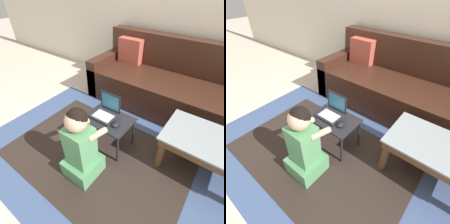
{
  "view_description": "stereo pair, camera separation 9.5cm",
  "coord_description": "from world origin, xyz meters",
  "views": [
    {
      "loc": [
        0.81,
        -0.98,
        1.55
      ],
      "look_at": [
        -0.01,
        0.15,
        0.44
      ],
      "focal_mm": 28.0,
      "sensor_mm": 36.0,
      "label": 1
    },
    {
      "loc": [
        0.89,
        -0.92,
        1.55
      ],
      "look_at": [
        -0.01,
        0.15,
        0.44
      ],
      "focal_mm": 28.0,
      "sensor_mm": 36.0,
      "label": 2
    }
  ],
  "objects": [
    {
      "name": "laptop_desk",
      "position": [
        -0.01,
        0.1,
        0.32
      ],
      "size": [
        0.49,
        0.35,
        0.38
      ],
      "color": "black",
      "rests_on": "ground_plane"
    },
    {
      "name": "laptop",
      "position": [
        -0.07,
        0.13,
        0.42
      ],
      "size": [
        0.25,
        0.22,
        0.23
      ],
      "color": "#232328",
      "rests_on": "laptop_desk"
    },
    {
      "name": "computer_mouse",
      "position": [
        0.1,
        0.06,
        0.39
      ],
      "size": [
        0.07,
        0.1,
        0.04
      ],
      "color": "black",
      "rests_on": "laptop_desk"
    },
    {
      "name": "ground_plane",
      "position": [
        0.0,
        0.0,
        0.0
      ],
      "size": [
        16.0,
        16.0,
        0.0
      ],
      "primitive_type": "plane",
      "color": "beige"
    },
    {
      "name": "wall_back",
      "position": [
        0.0,
        1.67,
        1.25
      ],
      "size": [
        9.0,
        0.06,
        2.5
      ],
      "color": "beige",
      "rests_on": "ground_plane"
    },
    {
      "name": "area_rug",
      "position": [
        -0.01,
        -0.12,
        0.0
      ],
      "size": [
        2.59,
        1.72,
        0.01
      ],
      "color": "#3D517A",
      "rests_on": "ground_plane"
    },
    {
      "name": "couch",
      "position": [
        0.17,
        1.21,
        0.31
      ],
      "size": [
        2.15,
        0.86,
        0.9
      ],
      "color": "#381E14",
      "rests_on": "ground_plane"
    },
    {
      "name": "person_seated",
      "position": [
        0.01,
        -0.33,
        0.35
      ],
      "size": [
        0.3,
        0.38,
        0.77
      ],
      "color": "#518E5B",
      "rests_on": "ground_plane"
    },
    {
      "name": "coffee_table",
      "position": [
        0.99,
        0.36,
        0.35
      ],
      "size": [
        0.95,
        0.51,
        0.42
      ],
      "color": "gray",
      "rests_on": "ground_plane"
    }
  ]
}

